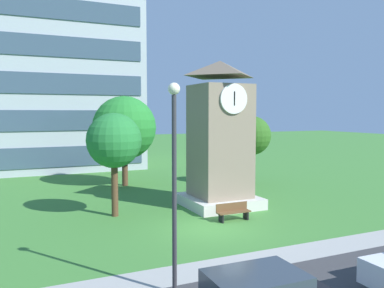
# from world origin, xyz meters

# --- Properties ---
(ground_plane) EXTENTS (160.00, 160.00, 0.00)m
(ground_plane) POSITION_xyz_m (0.00, 0.00, 0.00)
(ground_plane) COLOR #3D7A33
(kerb_strip) EXTENTS (120.00, 1.60, 0.01)m
(kerb_strip) POSITION_xyz_m (0.00, -4.31, 0.00)
(kerb_strip) COLOR #9E9E99
(kerb_strip) RESTS_ON ground
(office_building) EXTENTS (15.42, 11.31, 16.00)m
(office_building) POSITION_xyz_m (-4.16, 25.80, 8.00)
(office_building) COLOR #9EA8B2
(office_building) RESTS_ON ground
(clock_tower) EXTENTS (4.02, 4.02, 8.43)m
(clock_tower) POSITION_xyz_m (2.65, 3.89, 3.70)
(clock_tower) COLOR gray
(clock_tower) RESTS_ON ground
(park_bench) EXTENTS (1.80, 0.49, 0.88)m
(park_bench) POSITION_xyz_m (1.76, 0.82, 0.46)
(park_bench) COLOR brown
(park_bench) RESTS_ON ground
(street_lamp) EXTENTS (0.36, 0.36, 6.34)m
(street_lamp) POSITION_xyz_m (-4.00, -5.56, 3.89)
(street_lamp) COLOR #333338
(street_lamp) RESTS_ON ground
(tree_near_tower) EXTENTS (2.89, 2.89, 5.47)m
(tree_near_tower) POSITION_xyz_m (-3.49, 4.17, 3.98)
(tree_near_tower) COLOR #513823
(tree_near_tower) RESTS_ON ground
(tree_by_building) EXTENTS (2.94, 2.94, 5.23)m
(tree_by_building) POSITION_xyz_m (8.07, 8.95, 3.73)
(tree_by_building) COLOR #513823
(tree_by_building) RESTS_ON ground
(tree_streetside) EXTENTS (4.73, 4.73, 6.72)m
(tree_streetside) POSITION_xyz_m (-0.69, 12.67, 4.34)
(tree_streetside) COLOR #513823
(tree_streetside) RESTS_ON ground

